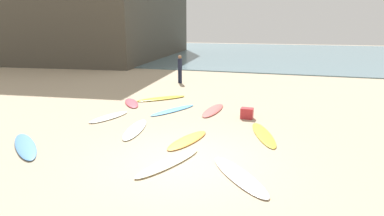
% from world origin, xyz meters
% --- Properties ---
extents(ground_plane, '(120.00, 120.00, 0.00)m').
position_xyz_m(ground_plane, '(0.00, 0.00, 0.00)').
color(ground_plane, tan).
extents(ocean_water, '(120.00, 40.00, 0.08)m').
position_xyz_m(ocean_water, '(0.00, 37.07, 0.04)').
color(ocean_water, slate).
rests_on(ocean_water, ground_plane).
extents(surfboard_0, '(2.34, 2.06, 0.09)m').
position_xyz_m(surfboard_0, '(-4.87, -0.49, 0.04)').
color(surfboard_0, '#5592D6').
rests_on(surfboard_0, ground_plane).
extents(surfboard_1, '(1.31, 2.61, 0.07)m').
position_xyz_m(surfboard_1, '(1.86, 2.77, 0.03)').
color(surfboard_1, yellow).
rests_on(surfboard_1, ground_plane).
extents(surfboard_2, '(0.69, 2.42, 0.08)m').
position_xyz_m(surfboard_2, '(-0.50, 5.32, 0.04)').
color(surfboard_2, '#DC544F').
rests_on(surfboard_2, ground_plane).
extents(surfboard_3, '(1.01, 2.39, 0.07)m').
position_xyz_m(surfboard_3, '(-2.47, 1.96, 0.04)').
color(surfboard_3, white).
rests_on(surfboard_3, ground_plane).
extents(surfboard_4, '(1.97, 2.22, 0.06)m').
position_xyz_m(surfboard_4, '(1.58, -0.48, 0.03)').
color(surfboard_4, silver).
rests_on(surfboard_4, ground_plane).
extents(surfboard_5, '(1.30, 2.40, 0.08)m').
position_xyz_m(surfboard_5, '(-0.31, -0.30, 0.04)').
color(surfboard_5, '#F5EBC4').
rests_on(surfboard_5, ground_plane).
extents(surfboard_6, '(1.06, 2.06, 0.07)m').
position_xyz_m(surfboard_6, '(-4.19, 3.06, 0.04)').
color(surfboard_6, silver).
rests_on(surfboard_6, ground_plane).
extents(surfboard_7, '(1.06, 2.16, 0.07)m').
position_xyz_m(surfboard_7, '(-0.38, 1.50, 0.03)').
color(surfboard_7, orange).
rests_on(surfboard_7, ground_plane).
extents(surfboard_8, '(1.49, 2.50, 0.06)m').
position_xyz_m(surfboard_8, '(-2.15, 4.82, 0.03)').
color(surfboard_8, '#4F9CDB').
rests_on(surfboard_8, ground_plane).
extents(surfboard_9, '(2.22, 2.24, 0.09)m').
position_xyz_m(surfboard_9, '(-3.50, 6.73, 0.04)').
color(surfboard_9, yellow).
rests_on(surfboard_9, ground_plane).
extents(surfboard_10, '(1.60, 1.94, 0.08)m').
position_xyz_m(surfboard_10, '(-4.46, 5.43, 0.04)').
color(surfboard_10, '#DC4351').
rests_on(surfboard_10, ground_plane).
extents(beachgoer_near, '(0.39, 0.39, 1.77)m').
position_xyz_m(beachgoer_near, '(-4.19, 11.40, 0.99)').
color(beachgoer_near, '#191E33').
rests_on(beachgoer_near, ground_plane).
extents(beach_cooler, '(0.48, 0.36, 0.42)m').
position_xyz_m(beach_cooler, '(1.04, 4.62, 0.21)').
color(beach_cooler, '#B2282D').
rests_on(beach_cooler, ground_plane).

